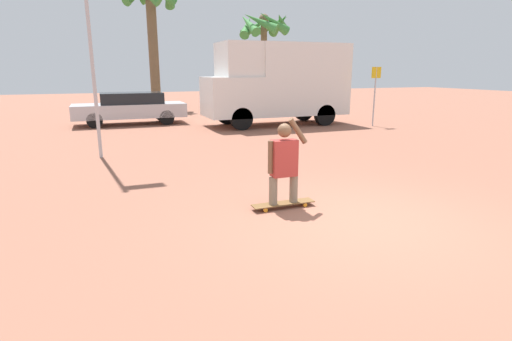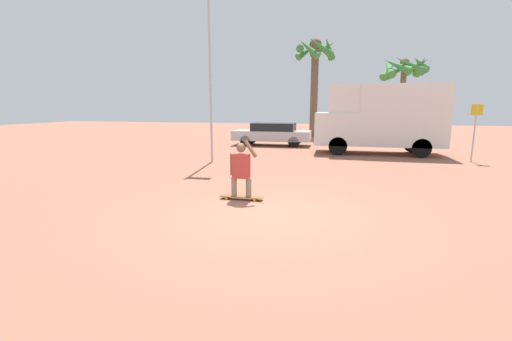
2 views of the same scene
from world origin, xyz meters
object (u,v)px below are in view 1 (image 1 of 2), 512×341
Objects in this scene: palm_tree_near_van at (265,29)px; parked_car_silver at (130,107)px; skateboard at (283,204)px; person_skateboarder at (284,160)px; street_sign at (375,88)px; palm_tree_center_background at (151,10)px; camper_van at (279,82)px.

parked_car_silver is at bearing -153.68° from palm_tree_near_van.
skateboard is 0.76× the size of person_skateboarder.
palm_tree_near_van reaches higher than street_sign.
palm_tree_center_background is 3.05× the size of street_sign.
palm_tree_center_background is (-5.85, 2.67, 1.05)m from palm_tree_near_van.
parked_car_silver is 8.36m from palm_tree_center_background.
palm_tree_center_background is at bearing 73.41° from parked_car_silver.
camper_van is at bearing 152.38° from street_sign.
palm_tree_near_van is at bearing 26.32° from parked_car_silver.
parked_car_silver is 0.63× the size of palm_tree_center_background.
camper_van is at bearing -22.54° from parked_car_silver.
skateboard is at bearing -134.59° from street_sign.
palm_tree_center_background reaches higher than camper_van.
skateboard is at bearing -82.92° from parked_car_silver.
parked_car_silver is at bearing 97.08° from skateboard.
camper_van is 0.82× the size of palm_tree_center_background.
camper_van reaches higher than person_skateboarder.
skateboard is 11.22m from street_sign.
camper_van reaches higher than parked_car_silver.
skateboard is 0.45× the size of street_sign.
street_sign is (1.53, -8.10, -2.99)m from palm_tree_near_van.
palm_tree_center_background reaches higher than street_sign.
person_skateboarder is 19.29m from palm_tree_center_background.
person_skateboarder reaches higher than parked_car_silver.
street_sign reaches higher than person_skateboarder.
camper_van is at bearing 66.07° from person_skateboarder.
palm_tree_near_van is at bearing 72.72° from camper_van.
person_skateboarder is at bearing -134.59° from street_sign.
person_skateboarder is 0.26× the size of palm_tree_near_van.
parked_car_silver is (-1.51, 12.17, -0.11)m from person_skateboarder.
palm_tree_center_background is (1.94, 6.52, 4.85)m from parked_car_silver.
palm_tree_near_van is 8.77m from street_sign.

